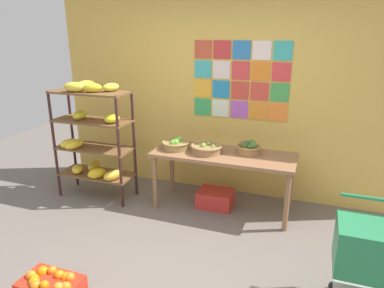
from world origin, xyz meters
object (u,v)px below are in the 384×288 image
(fruit_basket_centre, at_px, (176,144))
(fruit_basket_back_right, at_px, (206,148))
(banana_shelf_unit, at_px, (91,133))
(shopping_cart, at_px, (374,253))
(fruit_basket_right, at_px, (249,148))
(produce_crate_under_table, at_px, (215,198))
(orange_crate_foreground, at_px, (51,286))
(display_table, at_px, (223,160))

(fruit_basket_centre, xyz_separation_m, fruit_basket_back_right, (0.40, -0.00, -0.00))
(banana_shelf_unit, xyz_separation_m, shopping_cart, (3.21, -1.03, -0.36))
(fruit_basket_centre, relative_size, shopping_cart, 0.39)
(fruit_basket_right, relative_size, fruit_basket_centre, 0.87)
(fruit_basket_right, xyz_separation_m, shopping_cart, (1.24, -1.37, -0.27))
(fruit_basket_centre, distance_m, produce_crate_under_table, 0.86)
(orange_crate_foreground, bearing_deg, banana_shelf_unit, 113.07)
(fruit_basket_centre, bearing_deg, banana_shelf_unit, -169.76)
(fruit_basket_centre, bearing_deg, fruit_basket_right, 9.65)
(fruit_basket_centre, relative_size, orange_crate_foreground, 0.68)
(orange_crate_foreground, bearing_deg, produce_crate_under_table, 66.95)
(display_table, relative_size, produce_crate_under_table, 3.95)
(banana_shelf_unit, relative_size, orange_crate_foreground, 3.08)
(display_table, xyz_separation_m, fruit_basket_back_right, (-0.20, -0.04, 0.14))
(fruit_basket_centre, distance_m, fruit_basket_back_right, 0.40)
(banana_shelf_unit, distance_m, display_table, 1.73)
(fruit_basket_right, distance_m, fruit_basket_centre, 0.90)
(fruit_basket_centre, height_order, produce_crate_under_table, fruit_basket_centre)
(display_table, distance_m, produce_crate_under_table, 0.55)
(shopping_cart, bearing_deg, display_table, 144.41)
(fruit_basket_centre, distance_m, shopping_cart, 2.47)
(fruit_basket_centre, xyz_separation_m, orange_crate_foreground, (-0.34, -1.95, -0.69))
(produce_crate_under_table, bearing_deg, fruit_basket_back_right, -148.75)
(orange_crate_foreground, relative_size, shopping_cart, 0.56)
(fruit_basket_right, height_order, fruit_basket_back_right, fruit_basket_right)
(banana_shelf_unit, xyz_separation_m, fruit_basket_back_right, (1.49, 0.19, -0.10))
(display_table, distance_m, fruit_basket_back_right, 0.25)
(produce_crate_under_table, relative_size, shopping_cart, 0.49)
(fruit_basket_right, bearing_deg, produce_crate_under_table, -166.58)
(fruit_basket_right, bearing_deg, display_table, -158.41)
(orange_crate_foreground, bearing_deg, shopping_cart, 16.28)
(fruit_basket_centre, xyz_separation_m, produce_crate_under_table, (0.51, 0.06, -0.69))
(fruit_basket_right, height_order, orange_crate_foreground, fruit_basket_right)
(display_table, xyz_separation_m, orange_crate_foreground, (-0.95, -1.99, -0.55))
(banana_shelf_unit, relative_size, produce_crate_under_table, 3.56)
(fruit_basket_back_right, bearing_deg, shopping_cart, -35.27)
(display_table, bearing_deg, shopping_cart, -39.75)
(banana_shelf_unit, xyz_separation_m, produce_crate_under_table, (1.60, 0.26, -0.78))
(display_table, relative_size, fruit_basket_right, 5.76)
(fruit_basket_back_right, bearing_deg, orange_crate_foreground, -111.01)
(banana_shelf_unit, height_order, display_table, banana_shelf_unit)
(display_table, height_order, fruit_basket_back_right, fruit_basket_back_right)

